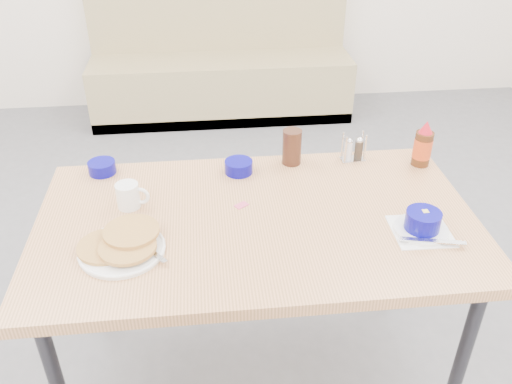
{
  "coord_description": "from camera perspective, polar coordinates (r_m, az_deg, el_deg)",
  "views": [
    {
      "loc": [
        -0.15,
        -1.15,
        1.76
      ],
      "look_at": [
        0.0,
        0.31,
        0.82
      ],
      "focal_mm": 38.0,
      "sensor_mm": 36.0,
      "label": 1
    }
  ],
  "objects": [
    {
      "name": "condiment_caddy",
      "position": [
        2.06,
        10.21,
        4.31
      ],
      "size": [
        0.09,
        0.06,
        0.11
      ],
      "rotation": [
        0.0,
        0.0,
        0.08
      ],
      "color": "silver",
      "rests_on": "dining_table"
    },
    {
      "name": "grits_setting",
      "position": [
        1.73,
        17.12,
        -3.2
      ],
      "size": [
        0.19,
        0.19,
        0.07
      ],
      "rotation": [
        0.0,
        0.0,
        -0.02
      ],
      "color": "white",
      "rests_on": "dining_table"
    },
    {
      "name": "amber_tumbler",
      "position": [
        2.0,
        3.8,
        4.76
      ],
      "size": [
        0.09,
        0.09,
        0.13
      ],
      "primitive_type": "cylinder",
      "rotation": [
        0.0,
        0.0,
        -0.34
      ],
      "color": "#391D12",
      "rests_on": "dining_table"
    },
    {
      "name": "syrup_bottle",
      "position": [
        2.07,
        17.16,
        4.64
      ],
      "size": [
        0.07,
        0.07,
        0.18
      ],
      "rotation": [
        0.0,
        0.0,
        0.26
      ],
      "color": "#47230F",
      "rests_on": "dining_table"
    },
    {
      "name": "pancake_plate",
      "position": [
        1.63,
        -13.93,
        -5.48
      ],
      "size": [
        0.26,
        0.25,
        0.04
      ],
      "rotation": [
        0.0,
        0.0,
        0.36
      ],
      "color": "white",
      "rests_on": "dining_table"
    },
    {
      "name": "sugar_wrapper",
      "position": [
        1.79,
        -1.55,
        -1.4
      ],
      "size": [
        0.05,
        0.05,
        0.0
      ],
      "primitive_type": "cube",
      "rotation": [
        0.0,
        0.0,
        0.59
      ],
      "color": "#D4466D",
      "rests_on": "dining_table"
    },
    {
      "name": "dining_table",
      "position": [
        1.76,
        0.09,
        -4.38
      ],
      "size": [
        1.4,
        0.8,
        0.76
      ],
      "color": "tan",
      "rests_on": "ground"
    },
    {
      "name": "creamer_bowl",
      "position": [
        2.03,
        -15.91,
        2.5
      ],
      "size": [
        0.1,
        0.1,
        0.04
      ],
      "rotation": [
        0.0,
        0.0,
        0.11
      ],
      "color": "#07057B",
      "rests_on": "dining_table"
    },
    {
      "name": "coffee_mug",
      "position": [
        1.8,
        -13.22,
        -0.35
      ],
      "size": [
        0.11,
        0.07,
        0.08
      ],
      "rotation": [
        0.0,
        0.0,
        -0.18
      ],
      "color": "white",
      "rests_on": "dining_table"
    },
    {
      "name": "butter_bowl",
      "position": [
        1.96,
        -1.83,
        2.67
      ],
      "size": [
        0.1,
        0.1,
        0.05
      ],
      "rotation": [
        0.0,
        0.0,
        -0.25
      ],
      "color": "#07057B",
      "rests_on": "dining_table"
    },
    {
      "name": "booth_bench",
      "position": [
        4.18,
        -3.73,
        12.95
      ],
      "size": [
        1.9,
        0.56,
        1.22
      ],
      "color": "tan",
      "rests_on": "ground"
    }
  ]
}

